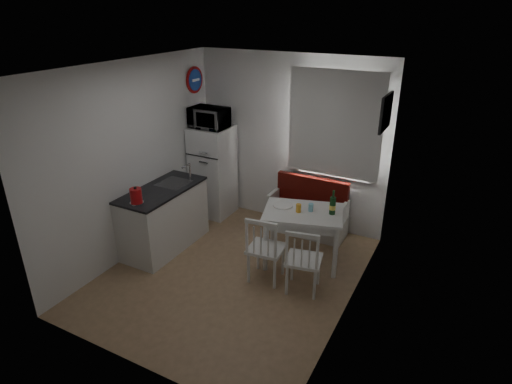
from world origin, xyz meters
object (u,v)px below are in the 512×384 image
chair_right (301,255)px  wine_bottle (333,202)px  kettle (136,196)px  bench (308,215)px  dining_table (303,217)px  fridge (213,171)px  chair_left (263,243)px  microwave (209,118)px  kitchen_counter (164,218)px

chair_right → wine_bottle: size_ratio=1.49×
kettle → bench: bearing=50.0°
dining_table → fridge: 1.99m
dining_table → bench: bearing=89.7°
bench → chair_right: bearing=-71.7°
chair_left → wine_bottle: (0.60, 0.76, 0.36)m
microwave → wine_bottle: size_ratio=1.75×
kitchen_counter → kettle: (0.05, -0.54, 0.56)m
chair_left → kettle: kettle is taller
bench → fridge: bearing=-176.2°
fridge → microwave: (0.00, -0.05, 0.89)m
kitchen_counter → chair_left: 1.63m
fridge → chair_right: bearing=-33.2°
kettle → wine_bottle: (2.17, 1.16, -0.10)m
dining_table → chair_left: chair_left is taller
kettle → wine_bottle: 2.47m
chair_left → kettle: (-1.57, -0.40, 0.46)m
chair_right → kettle: bearing=179.3°
chair_right → fridge: (-2.10, 1.38, 0.19)m
dining_table → kitchen_counter: bearing=179.2°
microwave → wine_bottle: 2.38m
bench → fridge: (-1.61, -0.11, 0.46)m
kitchen_counter → fridge: fridge is taller
kitchen_counter → kettle: bearing=-84.7°
microwave → dining_table: bearing=-19.8°
chair_left → fridge: size_ratio=0.33×
dining_table → chair_right: size_ratio=2.43×
chair_left → wine_bottle: bearing=45.7°
kitchen_counter → fridge: (0.02, 1.24, 0.28)m
chair_right → microwave: microwave is taller
microwave → wine_bottle: microwave is taller
kitchen_counter → wine_bottle: size_ratio=4.09×
kitchen_counter → bench: bearing=39.6°
bench → chair_left: 1.51m
bench → kitchen_counter: bearing=-140.4°
bench → microwave: microwave is taller
chair_left → microwave: size_ratio=0.86×
chair_right → wine_bottle: wine_bottle is taller
chair_left → chair_right: chair_left is taller
kitchen_counter → chair_right: size_ratio=2.75×
wine_bottle → kettle: bearing=-151.8°
chair_left → microwave: bearing=134.3°
bench → chair_right: chair_right is taller
dining_table → microwave: size_ratio=2.07×
kitchen_counter → fridge: size_ratio=0.90×
chair_left → wine_bottle: wine_bottle is taller
chair_left → kettle: size_ratio=2.07×
bench → dining_table: bearing=-73.8°
bench → kettle: size_ratio=5.02×
chair_right → fridge: bearing=135.1°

